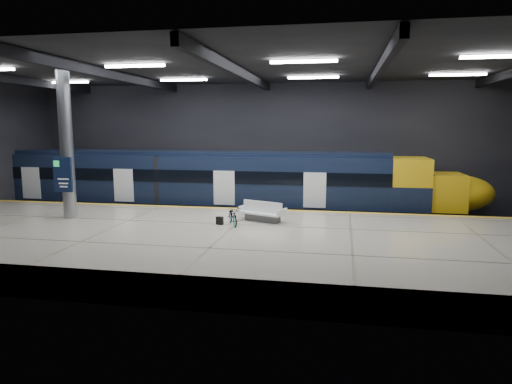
# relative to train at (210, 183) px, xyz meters

# --- Properties ---
(ground) EXTENTS (30.00, 30.00, 0.00)m
(ground) POSITION_rel_train_xyz_m (3.02, -5.50, -2.06)
(ground) COLOR black
(ground) RESTS_ON ground
(room_shell) EXTENTS (30.10, 16.10, 8.05)m
(room_shell) POSITION_rel_train_xyz_m (3.02, -5.49, 3.66)
(room_shell) COLOR black
(room_shell) RESTS_ON ground
(platform) EXTENTS (30.00, 11.00, 1.10)m
(platform) POSITION_rel_train_xyz_m (3.02, -8.00, -1.51)
(platform) COLOR beige
(platform) RESTS_ON ground
(safety_strip) EXTENTS (30.00, 0.40, 0.01)m
(safety_strip) POSITION_rel_train_xyz_m (3.02, -2.75, -0.95)
(safety_strip) COLOR gold
(safety_strip) RESTS_ON platform
(rails) EXTENTS (30.00, 1.52, 0.16)m
(rails) POSITION_rel_train_xyz_m (3.02, 0.00, -1.98)
(rails) COLOR gray
(rails) RESTS_ON ground
(train) EXTENTS (29.40, 2.84, 3.79)m
(train) POSITION_rel_train_xyz_m (0.00, 0.00, 0.00)
(train) COLOR black
(train) RESTS_ON ground
(bench) EXTENTS (2.25, 1.58, 0.92)m
(bench) POSITION_rel_train_xyz_m (4.10, -5.61, -0.64)
(bench) COLOR #595B60
(bench) RESTS_ON platform
(bicycle) EXTENTS (1.17, 1.67, 0.83)m
(bicycle) POSITION_rel_train_xyz_m (2.96, -6.65, -0.54)
(bicycle) COLOR #99999E
(bicycle) RESTS_ON platform
(pannier_bag) EXTENTS (0.34, 0.26, 0.35)m
(pannier_bag) POSITION_rel_train_xyz_m (2.36, -6.65, -0.78)
(pannier_bag) COLOR black
(pannier_bag) RESTS_ON platform
(info_column) EXTENTS (0.90, 0.78, 6.90)m
(info_column) POSITION_rel_train_xyz_m (-4.98, -6.52, 2.40)
(info_column) COLOR #9EA0A5
(info_column) RESTS_ON platform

